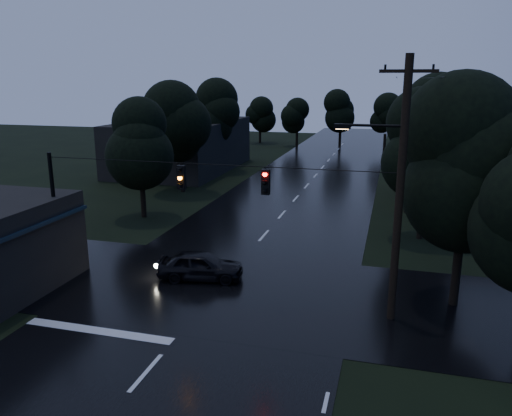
% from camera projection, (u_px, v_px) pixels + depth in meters
% --- Properties ---
extents(main_road, '(12.00, 120.00, 0.02)m').
position_uv_depth(main_road, '(296.00, 199.00, 39.29)').
color(main_road, black).
rests_on(main_road, ground).
extents(cross_street, '(60.00, 9.00, 0.02)m').
position_uv_depth(cross_street, '(219.00, 288.00, 22.49)').
color(cross_street, black).
rests_on(cross_street, ground).
extents(building_far_right, '(10.00, 14.00, 4.40)m').
position_uv_depth(building_far_right, '(483.00, 171.00, 38.86)').
color(building_far_right, black).
rests_on(building_far_right, ground).
extents(building_far_left, '(10.00, 16.00, 5.00)m').
position_uv_depth(building_far_left, '(182.00, 145.00, 51.61)').
color(building_far_left, black).
rests_on(building_far_left, ground).
extents(utility_pole_main, '(3.50, 0.30, 10.00)m').
position_uv_depth(utility_pole_main, '(398.00, 188.00, 18.33)').
color(utility_pole_main, black).
rests_on(utility_pole_main, ground).
extents(utility_pole_far, '(2.00, 0.30, 7.50)m').
position_uv_depth(utility_pole_far, '(410.00, 158.00, 34.32)').
color(utility_pole_far, black).
rests_on(utility_pole_far, ground).
extents(anchor_pole_left, '(0.18, 0.18, 6.00)m').
position_uv_depth(anchor_pole_left, '(56.00, 218.00, 22.74)').
color(anchor_pole_left, black).
rests_on(anchor_pole_left, ground).
extents(span_signals, '(15.00, 0.37, 1.12)m').
position_uv_depth(span_signals, '(221.00, 179.00, 20.10)').
color(span_signals, black).
rests_on(span_signals, ground).
extents(tree_corner_near, '(4.48, 4.48, 9.44)m').
position_uv_depth(tree_corner_near, '(468.00, 162.00, 19.35)').
color(tree_corner_near, black).
rests_on(tree_corner_near, ground).
extents(tree_left_a, '(3.92, 3.92, 8.26)m').
position_uv_depth(tree_left_a, '(140.00, 140.00, 32.84)').
color(tree_left_a, black).
rests_on(tree_left_a, ground).
extents(tree_left_b, '(4.20, 4.20, 8.85)m').
position_uv_depth(tree_left_b, '(181.00, 124.00, 40.36)').
color(tree_left_b, black).
rests_on(tree_left_b, ground).
extents(tree_left_c, '(4.48, 4.48, 9.44)m').
position_uv_depth(tree_left_c, '(216.00, 112.00, 49.76)').
color(tree_left_c, black).
rests_on(tree_left_c, ground).
extents(tree_right_a, '(4.20, 4.20, 8.85)m').
position_uv_depth(tree_right_a, '(427.00, 144.00, 28.10)').
color(tree_right_a, black).
rests_on(tree_right_a, ground).
extents(tree_right_b, '(4.48, 4.48, 9.44)m').
position_uv_depth(tree_right_b, '(431.00, 125.00, 35.32)').
color(tree_right_b, black).
rests_on(tree_right_b, ground).
extents(tree_right_c, '(4.76, 4.76, 10.03)m').
position_uv_depth(tree_right_c, '(431.00, 111.00, 44.40)').
color(tree_right_c, black).
rests_on(tree_right_c, ground).
extents(car, '(4.22, 2.31, 1.36)m').
position_uv_depth(car, '(201.00, 265.00, 23.33)').
color(car, black).
rests_on(car, ground).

